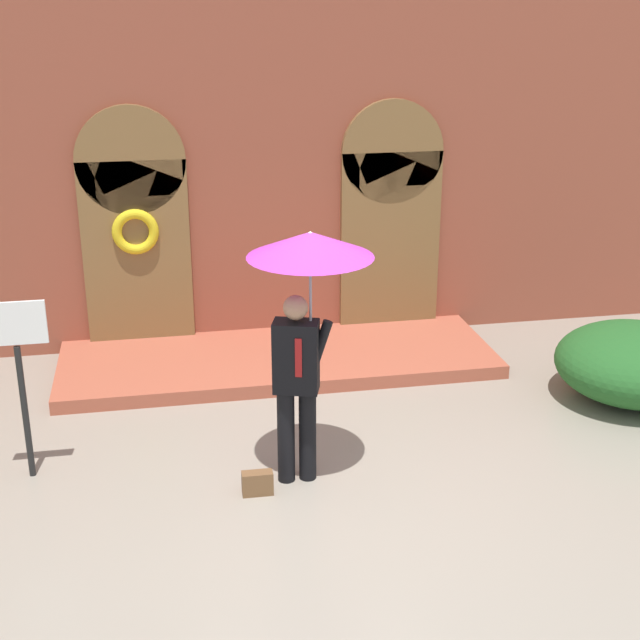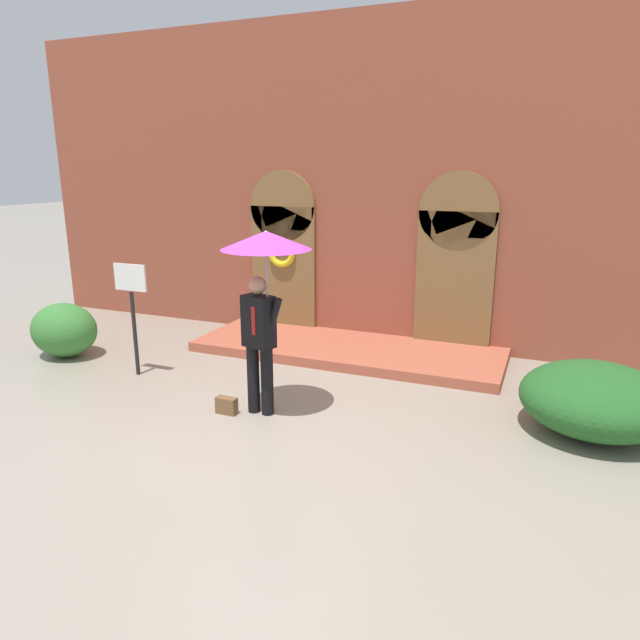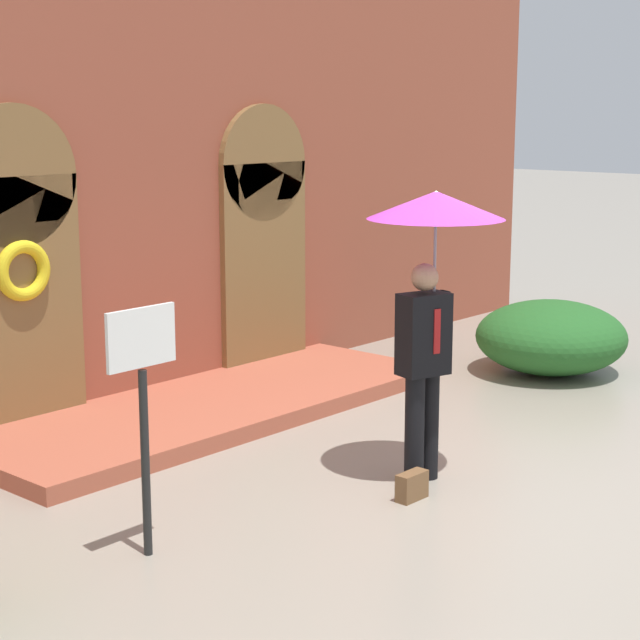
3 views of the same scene
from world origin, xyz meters
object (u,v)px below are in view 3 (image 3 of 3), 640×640
sign_post (143,390)px  person_with_umbrella (433,248)px  shrub_right (551,337)px  handbag (412,486)px

sign_post → person_with_umbrella: bearing=-11.9°
sign_post → shrub_right: bearing=4.6°
person_with_umbrella → handbag: size_ratio=8.44×
handbag → shrub_right: size_ratio=0.16×
handbag → sign_post: (-2.03, 0.73, 1.05)m
person_with_umbrella → shrub_right: 4.28m
handbag → shrub_right: bearing=17.2°
shrub_right → handbag: bearing=-164.0°
handbag → sign_post: 2.40m
handbag → sign_post: sign_post is taller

